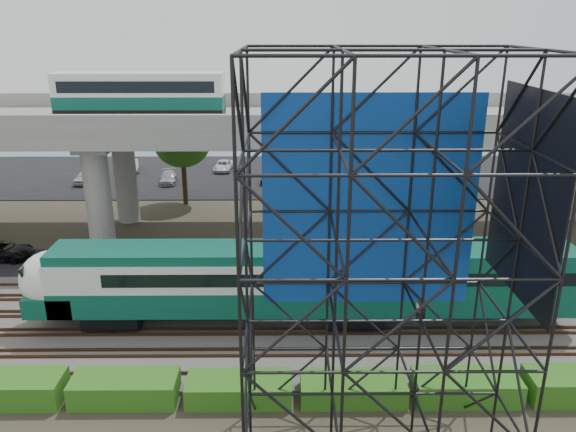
{
  "coord_description": "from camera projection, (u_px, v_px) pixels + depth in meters",
  "views": [
    {
      "loc": [
        2.98,
        -25.11,
        15.77
      ],
      "look_at": [
        3.24,
        6.0,
        5.01
      ],
      "focal_mm": 35.0,
      "sensor_mm": 36.0,
      "label": 1
    }
  ],
  "objects": [
    {
      "name": "trees",
      "position": [
        182.0,
        165.0,
        42.28
      ],
      "size": [
        40.94,
        16.94,
        7.69
      ],
      "color": "#382314",
      "rests_on": "ground"
    },
    {
      "name": "parking_lot",
      "position": [
        256.0,
        175.0,
        60.97
      ],
      "size": [
        90.0,
        18.0,
        0.08
      ],
      "primitive_type": "cube",
      "color": "black",
      "rests_on": "ground"
    },
    {
      "name": "commuter_train",
      "position": [
        273.0,
        278.0,
        29.82
      ],
      "size": [
        29.3,
        3.06,
        4.3
      ],
      "color": "black",
      "rests_on": "rail_tracks"
    },
    {
      "name": "hedge_strip",
      "position": [
        239.0,
        388.0,
        24.62
      ],
      "size": [
        34.6,
        1.8,
        1.2
      ],
      "color": "#2B6216",
      "rests_on": "ground"
    },
    {
      "name": "suv",
      "position": [
        1.0,
        251.0,
        39.12
      ],
      "size": [
        4.56,
        2.3,
        1.24
      ],
      "primitive_type": "imported",
      "rotation": [
        0.0,
        0.0,
        1.51
      ],
      "color": "black",
      "rests_on": "service_road"
    },
    {
      "name": "overpass",
      "position": [
        236.0,
        131.0,
        41.29
      ],
      "size": [
        80.0,
        12.0,
        12.4
      ],
      "color": "#9E9B93",
      "rests_on": "ground"
    },
    {
      "name": "rail_tracks",
      "position": [
        229.0,
        322.0,
        30.65
      ],
      "size": [
        90.0,
        9.52,
        0.16
      ],
      "color": "#472D1E",
      "rests_on": "ballast_bed"
    },
    {
      "name": "scaffold_tower",
      "position": [
        380.0,
        282.0,
        18.92
      ],
      "size": [
        9.36,
        6.36,
        15.0
      ],
      "color": "black",
      "rests_on": "ground"
    },
    {
      "name": "ballast_bed",
      "position": [
        230.0,
        325.0,
        30.71
      ],
      "size": [
        90.0,
        12.0,
        0.2
      ],
      "primitive_type": "cube",
      "color": "slate",
      "rests_on": "ground"
    },
    {
      "name": "parked_cars",
      "position": [
        255.0,
        171.0,
        60.23
      ],
      "size": [
        34.81,
        9.44,
        1.29
      ],
      "color": "#BBBBBB",
      "rests_on": "parking_lot"
    },
    {
      "name": "service_road",
      "position": [
        241.0,
        263.0,
        38.77
      ],
      "size": [
        90.0,
        5.0,
        0.08
      ],
      "primitive_type": "cube",
      "color": "black",
      "rests_on": "ground"
    },
    {
      "name": "ground",
      "position": [
        226.0,
        346.0,
        28.86
      ],
      "size": [
        140.0,
        140.0,
        0.0
      ],
      "primitive_type": "plane",
      "color": "#474233",
      "rests_on": "ground"
    },
    {
      "name": "harbor_water",
      "position": [
        263.0,
        137.0,
        81.77
      ],
      "size": [
        140.0,
        40.0,
        0.03
      ],
      "primitive_type": "cube",
      "color": "#456571",
      "rests_on": "ground"
    }
  ]
}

